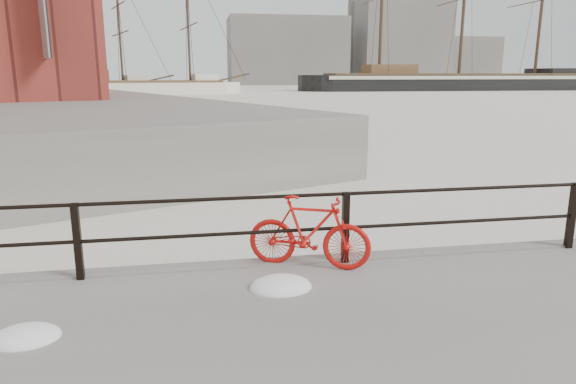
{
  "coord_description": "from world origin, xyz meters",
  "views": [
    {
      "loc": [
        -5.46,
        -6.67,
        2.91
      ],
      "look_at": [
        -4.01,
        1.5,
        1.0
      ],
      "focal_mm": 32.0,
      "sensor_mm": 36.0,
      "label": 1
    }
  ],
  "objects_px": {
    "schooner_mid": "(141,94)",
    "schooner_left": "(80,94)",
    "barque_black": "(458,90)",
    "bicycle": "(309,232)"
  },
  "relations": [
    {
      "from": "schooner_mid",
      "to": "schooner_left",
      "type": "relative_size",
      "value": 1.17
    },
    {
      "from": "barque_black",
      "to": "schooner_mid",
      "type": "xyz_separation_m",
      "value": [
        -55.2,
        -10.69,
        0.0
      ]
    },
    {
      "from": "bicycle",
      "to": "schooner_mid",
      "type": "height_order",
      "value": "schooner_mid"
    },
    {
      "from": "barque_black",
      "to": "schooner_mid",
      "type": "height_order",
      "value": "barque_black"
    },
    {
      "from": "barque_black",
      "to": "schooner_left",
      "type": "relative_size",
      "value": 2.47
    },
    {
      "from": "bicycle",
      "to": "schooner_left",
      "type": "height_order",
      "value": "schooner_left"
    },
    {
      "from": "barque_black",
      "to": "schooner_mid",
      "type": "distance_m",
      "value": 56.23
    },
    {
      "from": "bicycle",
      "to": "barque_black",
      "type": "relative_size",
      "value": 0.02
    },
    {
      "from": "bicycle",
      "to": "schooner_mid",
      "type": "relative_size",
      "value": 0.05
    },
    {
      "from": "barque_black",
      "to": "schooner_left",
      "type": "height_order",
      "value": "barque_black"
    }
  ]
}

